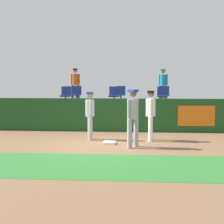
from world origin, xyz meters
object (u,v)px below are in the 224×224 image
first_base (109,143)px  player_runner_visitor (90,112)px  seat_back_right (164,93)px  player_coach_visitor (133,114)px  player_fielder_home (151,112)px  seat_back_center (121,93)px  seat_front_center (114,94)px  spectator_capped (75,82)px  seat_front_left (66,94)px  spectator_hooded (163,83)px  seat_front_right (162,95)px  seat_back_left (76,93)px

first_base → player_runner_visitor: 1.51m
seat_back_right → player_coach_visitor: bearing=-101.4°
seat_back_right → player_fielder_home: bearing=-98.3°
seat_back_center → player_fielder_home: bearing=-75.7°
seat_front_center → spectator_capped: (-2.34, 2.72, 0.55)m
seat_back_right → seat_front_left: size_ratio=1.00×
seat_front_left → spectator_hooded: bearing=28.9°
seat_back_center → seat_front_right: 2.69m
player_fielder_home → seat_back_right: (0.80, 5.51, 0.49)m
seat_front_right → spectator_capped: 5.32m
seat_back_center → seat_front_right: (2.00, -1.80, 0.00)m
seat_front_right → player_runner_visitor: bearing=-126.9°
first_base → seat_back_center: (-0.01, 6.36, 1.47)m
seat_front_center → seat_back_left: 2.77m
seat_front_center → first_base: bearing=-87.4°
seat_back_left → seat_back_center: bearing=-0.0°
player_fielder_home → player_coach_visitor: (-0.59, -1.42, 0.04)m
seat_back_right → spectator_hooded: size_ratio=0.49×
seat_back_right → seat_back_center: size_ratio=1.00×
seat_front_left → seat_front_center: 2.26m
seat_back_right → spectator_capped: size_ratio=0.47×
first_base → seat_back_left: seat_back_left is taller
player_coach_visitor → seat_back_left: (-3.11, 6.93, 0.44)m
seat_front_right → spectator_hooded: spectator_hooded is taller
first_base → player_fielder_home: bearing=31.4°
seat_front_right → seat_back_right: bearing=83.5°
spectator_hooded → seat_front_right: bearing=94.7°
player_coach_visitor → seat_front_right: bearing=-156.5°
seat_back_center → spectator_capped: 2.75m
player_runner_visitor → seat_front_left: seat_front_left is taller
player_coach_visitor → seat_back_right: size_ratio=2.20×
seat_back_right → seat_front_right: 1.81m
player_runner_visitor → seat_back_left: seat_back_left is taller
first_base → player_runner_visitor: player_runner_visitor is taller
player_runner_visitor → spectator_capped: bearing=-179.4°
first_base → player_fielder_home: size_ratio=0.22×
player_runner_visitor → seat_back_left: 5.74m
spectator_hooded → spectator_capped: bearing=6.5°
seat_front_left → spectator_hooded: (4.63, 2.56, 0.52)m
seat_front_left → spectator_hooded: size_ratio=0.49×
seat_front_center → seat_front_right: 2.20m
seat_back_center → seat_front_right: size_ratio=1.00×
player_fielder_home → spectator_hooded: size_ratio=1.04×
player_fielder_home → seat_front_center: bearing=-156.8°
first_base → spectator_hooded: 7.71m
player_coach_visitor → seat_front_left: 6.10m
spectator_capped → player_fielder_home: bearing=111.5°
player_runner_visitor → player_fielder_home: bearing=75.3°
player_fielder_home → player_runner_visitor: size_ratio=1.03×
seat_front_center → spectator_hooded: (2.37, 2.56, 0.52)m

